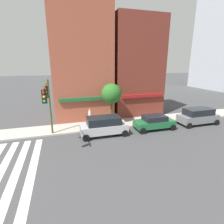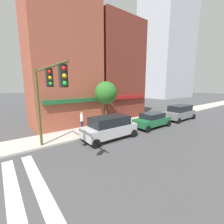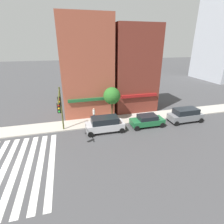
{
  "view_description": "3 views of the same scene",
  "coord_description": "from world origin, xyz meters",
  "px_view_note": "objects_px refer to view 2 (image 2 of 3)",
  "views": [
    {
      "loc": [
        5.8,
        -11.36,
        7.12
      ],
      "look_at": [
        10.99,
        6.0,
        2.0
      ],
      "focal_mm": 28.0,
      "sensor_mm": 36.0,
      "label": 1
    },
    {
      "loc": [
        2.39,
        -5.03,
        4.51
      ],
      "look_at": [
        10.99,
        6.0,
        2.0
      ],
      "focal_mm": 24.0,
      "sensor_mm": 36.0,
      "label": 2
    },
    {
      "loc": [
        5.58,
        -14.37,
        10.51
      ],
      "look_at": [
        10.99,
        6.0,
        2.0
      ],
      "focal_mm": 28.0,
      "sensor_mm": 36.0,
      "label": 3
    }
  ],
  "objects_px": {
    "pedestrian_white_shirt": "(82,120)",
    "street_tree": "(106,93)",
    "sedan_green": "(152,120)",
    "suv_grey": "(180,112)",
    "traffic_signal": "(46,92)",
    "suv_silver": "(110,127)"
  },
  "relations": [
    {
      "from": "traffic_signal",
      "to": "pedestrian_white_shirt",
      "type": "xyz_separation_m",
      "value": [
        4.22,
        4.06,
        -3.06
      ]
    },
    {
      "from": "suv_grey",
      "to": "street_tree",
      "type": "relative_size",
      "value": 0.99
    },
    {
      "from": "traffic_signal",
      "to": "street_tree",
      "type": "distance_m",
      "value": 7.45
    },
    {
      "from": "suv_silver",
      "to": "pedestrian_white_shirt",
      "type": "bearing_deg",
      "value": 102.95
    },
    {
      "from": "traffic_signal",
      "to": "sedan_green",
      "type": "xyz_separation_m",
      "value": [
        10.74,
        0.52,
        -3.29
      ]
    },
    {
      "from": "suv_silver",
      "to": "suv_grey",
      "type": "bearing_deg",
      "value": 0.45
    },
    {
      "from": "traffic_signal",
      "to": "pedestrian_white_shirt",
      "type": "bearing_deg",
      "value": 43.92
    },
    {
      "from": "sedan_green",
      "to": "suv_grey",
      "type": "xyz_separation_m",
      "value": [
        5.81,
        0.0,
        0.19
      ]
    },
    {
      "from": "traffic_signal",
      "to": "suv_grey",
      "type": "height_order",
      "value": "traffic_signal"
    },
    {
      "from": "suv_silver",
      "to": "suv_grey",
      "type": "xyz_separation_m",
      "value": [
        11.55,
        0.0,
        0.0
      ]
    },
    {
      "from": "sedan_green",
      "to": "pedestrian_white_shirt",
      "type": "distance_m",
      "value": 7.43
    },
    {
      "from": "sedan_green",
      "to": "street_tree",
      "type": "xyz_separation_m",
      "value": [
        -4.09,
        2.8,
        2.87
      ]
    },
    {
      "from": "street_tree",
      "to": "traffic_signal",
      "type": "bearing_deg",
      "value": -153.49
    },
    {
      "from": "sedan_green",
      "to": "pedestrian_white_shirt",
      "type": "bearing_deg",
      "value": 151.78
    },
    {
      "from": "pedestrian_white_shirt",
      "to": "street_tree",
      "type": "height_order",
      "value": "street_tree"
    },
    {
      "from": "suv_silver",
      "to": "sedan_green",
      "type": "bearing_deg",
      "value": 0.45
    },
    {
      "from": "pedestrian_white_shirt",
      "to": "street_tree",
      "type": "relative_size",
      "value": 0.37
    },
    {
      "from": "suv_grey",
      "to": "street_tree",
      "type": "height_order",
      "value": "street_tree"
    },
    {
      "from": "sedan_green",
      "to": "pedestrian_white_shirt",
      "type": "xyz_separation_m",
      "value": [
        -6.52,
        3.55,
        0.23
      ]
    },
    {
      "from": "suv_silver",
      "to": "pedestrian_white_shirt",
      "type": "height_order",
      "value": "suv_silver"
    },
    {
      "from": "pedestrian_white_shirt",
      "to": "sedan_green",
      "type": "bearing_deg",
      "value": -69.46
    },
    {
      "from": "sedan_green",
      "to": "suv_grey",
      "type": "height_order",
      "value": "suv_grey"
    }
  ]
}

